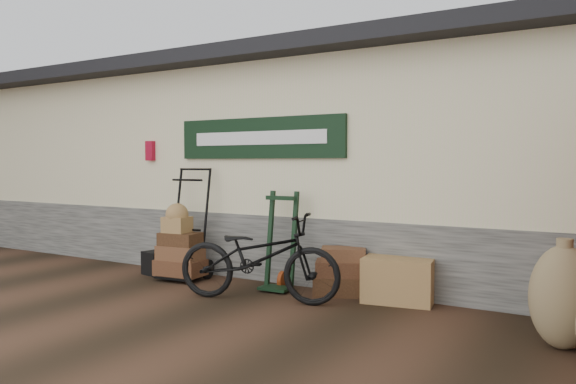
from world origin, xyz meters
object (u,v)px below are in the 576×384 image
(green_barrow, at_px, (280,241))
(wicker_hamper, at_px, (399,280))
(black_trunk, at_px, (156,263))
(bicycle, at_px, (258,252))
(porter_trolley, at_px, (188,222))
(suitcase_stack, at_px, (341,271))

(green_barrow, bearing_deg, wicker_hamper, 3.40)
(black_trunk, relative_size, bicycle, 0.17)
(wicker_hamper, distance_m, black_trunk, 3.58)
(porter_trolley, bearing_deg, suitcase_stack, -0.70)
(bicycle, bearing_deg, porter_trolley, 55.86)
(suitcase_stack, bearing_deg, wicker_hamper, 1.51)
(porter_trolley, xyz_separation_m, green_barrow, (1.50, 0.05, -0.16))
(bicycle, bearing_deg, suitcase_stack, -54.95)
(porter_trolley, bearing_deg, black_trunk, -179.99)
(porter_trolley, height_order, green_barrow, porter_trolley)
(porter_trolley, bearing_deg, bicycle, -26.06)
(suitcase_stack, height_order, bicycle, bicycle)
(suitcase_stack, distance_m, wicker_hamper, 0.73)
(porter_trolley, height_order, wicker_hamper, porter_trolley)
(bicycle, bearing_deg, green_barrow, -5.48)
(green_barrow, relative_size, wicker_hamper, 1.57)
(green_barrow, height_order, black_trunk, green_barrow)
(black_trunk, height_order, bicycle, bicycle)
(green_barrow, relative_size, black_trunk, 3.73)
(porter_trolley, distance_m, suitcase_stack, 2.34)
(suitcase_stack, height_order, wicker_hamper, suitcase_stack)
(suitcase_stack, bearing_deg, porter_trolley, -174.94)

